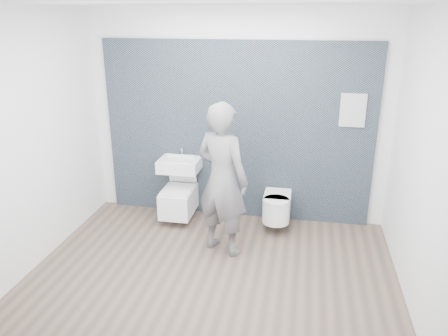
% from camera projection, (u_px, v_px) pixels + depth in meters
% --- Properties ---
extents(ground, '(4.00, 4.00, 0.00)m').
position_uv_depth(ground, '(214.00, 270.00, 4.89)').
color(ground, brown).
rests_on(ground, ground).
extents(room_shell, '(4.00, 4.00, 4.00)m').
position_uv_depth(room_shell, '(213.00, 118.00, 4.30)').
color(room_shell, silver).
rests_on(room_shell, ground).
extents(tile_wall, '(3.60, 0.06, 2.40)m').
position_uv_depth(tile_wall, '(235.00, 214.00, 6.25)').
color(tile_wall, black).
rests_on(tile_wall, ground).
extents(washbasin, '(0.54, 0.41, 0.41)m').
position_uv_depth(washbasin, '(179.00, 165.00, 5.90)').
color(washbasin, white).
rests_on(washbasin, ground).
extents(toilet_square, '(0.41, 0.60, 0.80)m').
position_uv_depth(toilet_square, '(179.00, 199.00, 5.98)').
color(toilet_square, white).
rests_on(toilet_square, ground).
extents(toilet_rounded, '(0.36, 0.60, 0.33)m').
position_uv_depth(toilet_rounded, '(277.00, 207.00, 5.73)').
color(toilet_rounded, white).
rests_on(toilet_rounded, ground).
extents(info_placard, '(0.31, 0.03, 0.42)m').
position_uv_depth(info_placard, '(341.00, 224.00, 5.95)').
color(info_placard, white).
rests_on(info_placard, ground).
extents(visitor, '(0.78, 0.66, 1.82)m').
position_uv_depth(visitor, '(222.00, 180.00, 5.00)').
color(visitor, '#5C5B60').
rests_on(visitor, ground).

